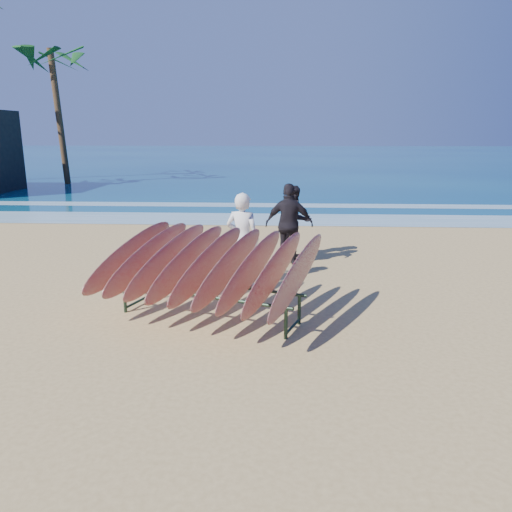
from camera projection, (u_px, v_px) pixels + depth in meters
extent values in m
plane|color=tan|center=(253.00, 324.00, 8.16)|extent=(120.00, 120.00, 0.00)
plane|color=navy|center=(279.00, 157.00, 61.43)|extent=(160.00, 160.00, 0.00)
plane|color=white|center=(270.00, 219.00, 17.84)|extent=(160.00, 160.00, 0.00)
plane|color=white|center=(272.00, 205.00, 21.23)|extent=(160.00, 160.00, 0.00)
cylinder|color=#1D2E22|center=(125.00, 299.00, 8.63)|extent=(0.06, 0.06, 0.50)
cylinder|color=#1D2E22|center=(286.00, 324.00, 7.52)|extent=(0.06, 0.06, 0.50)
cylinder|color=#1D2E22|center=(147.00, 288.00, 9.22)|extent=(0.06, 0.06, 0.50)
cylinder|color=#1D2E22|center=(299.00, 310.00, 8.10)|extent=(0.06, 0.06, 0.50)
cylinder|color=#1D2E22|center=(199.00, 296.00, 8.01)|extent=(3.03, 1.14, 0.06)
cylinder|color=#1D2E22|center=(218.00, 284.00, 8.60)|extent=(3.03, 1.14, 0.06)
cylinder|color=#1D2E22|center=(137.00, 302.00, 8.97)|extent=(0.26, 0.63, 0.04)
cylinder|color=#1D2E22|center=(293.00, 326.00, 7.85)|extent=(0.26, 0.63, 0.04)
ellipsoid|color=maroon|center=(131.00, 255.00, 8.78)|extent=(0.97, 2.54, 1.19)
ellipsoid|color=maroon|center=(149.00, 257.00, 8.63)|extent=(0.97, 2.54, 1.19)
ellipsoid|color=maroon|center=(168.00, 259.00, 8.49)|extent=(0.97, 2.54, 1.19)
ellipsoid|color=maroon|center=(188.00, 261.00, 8.34)|extent=(0.97, 2.54, 1.19)
ellipsoid|color=maroon|center=(208.00, 264.00, 8.20)|extent=(0.97, 2.54, 1.19)
ellipsoid|color=maroon|center=(229.00, 266.00, 8.05)|extent=(0.97, 2.54, 1.19)
ellipsoid|color=maroon|center=(251.00, 269.00, 7.90)|extent=(0.97, 2.54, 1.19)
ellipsoid|color=maroon|center=(274.00, 271.00, 7.76)|extent=(0.97, 2.54, 1.19)
ellipsoid|color=maroon|center=(298.00, 274.00, 7.61)|extent=(0.97, 2.54, 1.19)
imported|color=white|center=(243.00, 239.00, 10.08)|extent=(0.78, 0.61, 1.89)
imported|color=black|center=(295.00, 223.00, 12.15)|extent=(1.07, 0.97, 1.80)
imported|color=black|center=(289.00, 224.00, 11.65)|extent=(1.14, 0.52, 1.90)
cylinder|color=brown|center=(59.00, 119.00, 28.70)|extent=(0.36, 1.10, 7.55)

